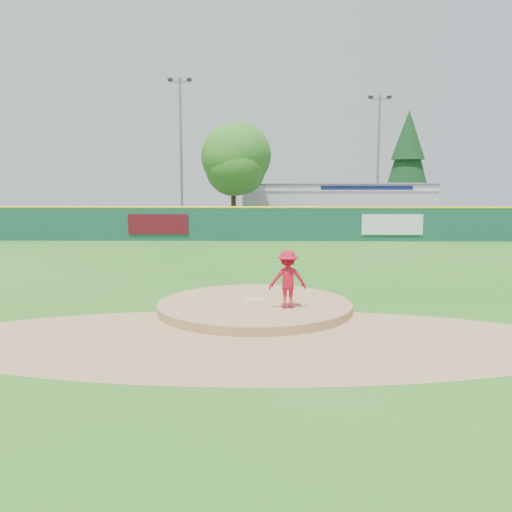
{
  "coord_description": "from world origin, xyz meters",
  "views": [
    {
      "loc": [
        0.3,
        -15.83,
        3.76
      ],
      "look_at": [
        0.0,
        2.0,
        1.3
      ],
      "focal_mm": 40.0,
      "sensor_mm": 36.0,
      "label": 1
    }
  ],
  "objects_px": {
    "pitcher": "(288,279)",
    "light_pole_left": "(181,146)",
    "light_pole_right": "(378,154)",
    "pool_building_grp": "(334,203)",
    "deciduous_tree": "(233,166)",
    "playground_slide": "(57,220)",
    "van": "(254,221)",
    "conifer_tree": "(408,157)"
  },
  "relations": [
    {
      "from": "conifer_tree",
      "to": "light_pole_left",
      "type": "distance_m",
      "value": 21.03
    },
    {
      "from": "playground_slide",
      "to": "light_pole_right",
      "type": "distance_m",
      "value": 24.37
    },
    {
      "from": "van",
      "to": "conifer_tree",
      "type": "bearing_deg",
      "value": -33.41
    },
    {
      "from": "pitcher",
      "to": "pool_building_grp",
      "type": "distance_m",
      "value": 33.05
    },
    {
      "from": "playground_slide",
      "to": "conifer_tree",
      "type": "xyz_separation_m",
      "value": [
        27.34,
        12.18,
        4.72
      ]
    },
    {
      "from": "pool_building_grp",
      "to": "conifer_tree",
      "type": "xyz_separation_m",
      "value": [
        7.0,
        4.01,
        3.88
      ]
    },
    {
      "from": "conifer_tree",
      "to": "pool_building_grp",
      "type": "bearing_deg",
      "value": -150.22
    },
    {
      "from": "conifer_tree",
      "to": "van",
      "type": "bearing_deg",
      "value": -140.85
    },
    {
      "from": "pitcher",
      "to": "light_pole_right",
      "type": "xyz_separation_m",
      "value": [
        8.1,
        29.66,
        4.5
      ]
    },
    {
      "from": "pitcher",
      "to": "pool_building_grp",
      "type": "xyz_separation_m",
      "value": [
        5.1,
        32.65,
        0.63
      ]
    },
    {
      "from": "pitcher",
      "to": "light_pole_left",
      "type": "distance_m",
      "value": 28.94
    },
    {
      "from": "light_pole_left",
      "to": "light_pole_right",
      "type": "bearing_deg",
      "value": 7.59
    },
    {
      "from": "deciduous_tree",
      "to": "light_pole_left",
      "type": "height_order",
      "value": "light_pole_left"
    },
    {
      "from": "van",
      "to": "pool_building_grp",
      "type": "xyz_separation_m",
      "value": [
        6.54,
        7.02,
        1.0
      ]
    },
    {
      "from": "conifer_tree",
      "to": "light_pole_left",
      "type": "relative_size",
      "value": 0.86
    },
    {
      "from": "deciduous_tree",
      "to": "light_pole_right",
      "type": "height_order",
      "value": "light_pole_right"
    },
    {
      "from": "van",
      "to": "light_pole_left",
      "type": "xyz_separation_m",
      "value": [
        -5.46,
        2.02,
        5.39
      ]
    },
    {
      "from": "pool_building_grp",
      "to": "playground_slide",
      "type": "bearing_deg",
      "value": -158.1
    },
    {
      "from": "deciduous_tree",
      "to": "conifer_tree",
      "type": "distance_m",
      "value": 18.63
    },
    {
      "from": "pool_building_grp",
      "to": "playground_slide",
      "type": "relative_size",
      "value": 5.17
    },
    {
      "from": "van",
      "to": "light_pole_left",
      "type": "height_order",
      "value": "light_pole_left"
    },
    {
      "from": "pitcher",
      "to": "conifer_tree",
      "type": "height_order",
      "value": "conifer_tree"
    },
    {
      "from": "pitcher",
      "to": "van",
      "type": "bearing_deg",
      "value": -92.57
    },
    {
      "from": "van",
      "to": "playground_slide",
      "type": "xyz_separation_m",
      "value": [
        -13.8,
        -1.16,
        0.16
      ]
    },
    {
      "from": "playground_slide",
      "to": "deciduous_tree",
      "type": "bearing_deg",
      "value": 5.48
    },
    {
      "from": "deciduous_tree",
      "to": "light_pole_left",
      "type": "relative_size",
      "value": 0.67
    },
    {
      "from": "van",
      "to": "pitcher",
      "type": "bearing_deg",
      "value": -159.34
    },
    {
      "from": "light_pole_left",
      "to": "light_pole_right",
      "type": "relative_size",
      "value": 1.1
    },
    {
      "from": "deciduous_tree",
      "to": "light_pole_left",
      "type": "xyz_separation_m",
      "value": [
        -4.0,
        2.0,
        1.5
      ]
    },
    {
      "from": "pool_building_grp",
      "to": "light_pole_left",
      "type": "bearing_deg",
      "value": -157.4
    },
    {
      "from": "deciduous_tree",
      "to": "light_pole_right",
      "type": "relative_size",
      "value": 0.74
    },
    {
      "from": "pitcher",
      "to": "deciduous_tree",
      "type": "xyz_separation_m",
      "value": [
        -2.9,
        25.66,
        3.52
      ]
    },
    {
      "from": "van",
      "to": "playground_slide",
      "type": "height_order",
      "value": "playground_slide"
    },
    {
      "from": "pool_building_grp",
      "to": "light_pole_left",
      "type": "height_order",
      "value": "light_pole_left"
    },
    {
      "from": "van",
      "to": "conifer_tree",
      "type": "relative_size",
      "value": 0.48
    },
    {
      "from": "deciduous_tree",
      "to": "van",
      "type": "bearing_deg",
      "value": -0.9
    },
    {
      "from": "playground_slide",
      "to": "light_pole_left",
      "type": "bearing_deg",
      "value": 20.89
    },
    {
      "from": "deciduous_tree",
      "to": "conifer_tree",
      "type": "xyz_separation_m",
      "value": [
        15.0,
        11.0,
        0.99
      ]
    },
    {
      "from": "pool_building_grp",
      "to": "deciduous_tree",
      "type": "bearing_deg",
      "value": -138.84
    },
    {
      "from": "playground_slide",
      "to": "conifer_tree",
      "type": "height_order",
      "value": "conifer_tree"
    },
    {
      "from": "playground_slide",
      "to": "light_pole_left",
      "type": "distance_m",
      "value": 10.34
    },
    {
      "from": "light_pole_right",
      "to": "conifer_tree",
      "type": "bearing_deg",
      "value": 60.26
    }
  ]
}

